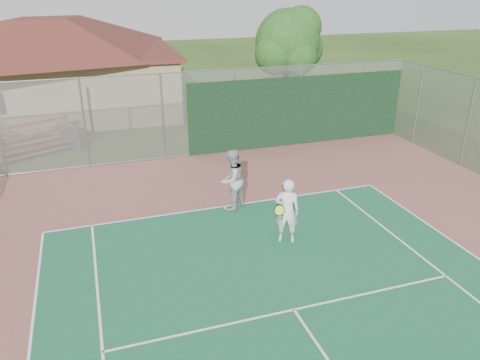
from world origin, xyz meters
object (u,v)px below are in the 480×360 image
Objects in this scene: bleachers at (32,139)px; tree at (289,44)px; player_white_front at (287,211)px; clubhouse at (50,57)px; player_grey_back at (232,181)px.

tree reaches higher than bleachers.
tree is (12.91, 2.61, 3.12)m from bleachers.
bleachers is at bearing -168.58° from tree.
tree is 3.02× the size of player_white_front.
tree is (12.12, -4.00, 0.67)m from clubhouse.
clubhouse reaches higher than tree.
clubhouse is 7.09m from bleachers.
player_grey_back is (5.62, -14.49, -2.06)m from clubhouse.
clubhouse is 3.78× the size of bleachers.
tree is 14.38m from player_white_front.
clubhouse is 7.58× the size of player_white_front.
player_white_front is 2.57m from player_grey_back.
player_grey_back is at bearing -66.92° from clubhouse.
tree is at bearing -88.91° from player_white_front.
bleachers is at bearing -30.17° from player_white_front.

